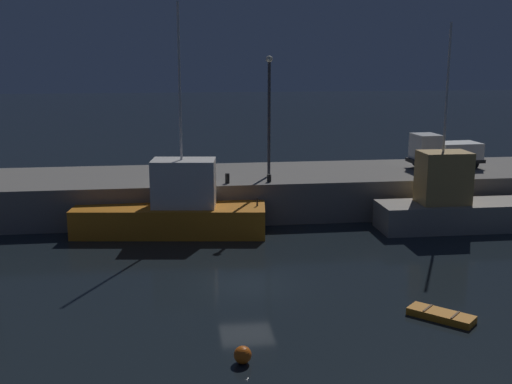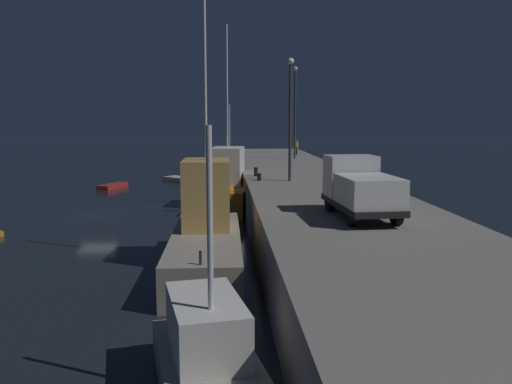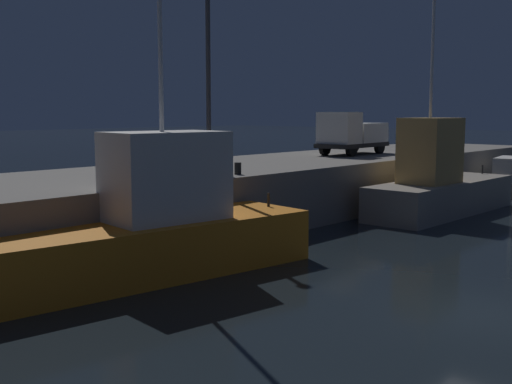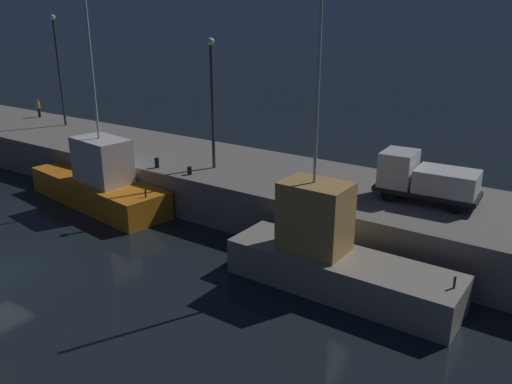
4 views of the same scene
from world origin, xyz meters
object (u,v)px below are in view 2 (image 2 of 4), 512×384
(fishing_trawler_red, at_px, (229,167))
(utility_truck, at_px, (360,188))
(bollard_east, at_px, (259,177))
(bollard_central, at_px, (240,151))
(fishing_boat_white, at_px, (206,236))
(rowboat_white_mid, at_px, (182,180))
(dockworker, at_px, (297,146))
(bollard_west, at_px, (256,172))
(lamp_post_west, at_px, (295,106))
(fishing_boat_blue, at_px, (229,186))
(lamp_post_east, at_px, (290,110))
(fishing_boat_grey, at_px, (213,371))
(dinghy_orange_near, at_px, (113,186))

(fishing_trawler_red, height_order, utility_truck, fishing_trawler_red)
(bollard_east, bearing_deg, utility_truck, 14.12)
(utility_truck, bearing_deg, bollard_central, -174.78)
(bollard_central, height_order, bollard_east, bollard_east)
(fishing_boat_white, bearing_deg, bollard_east, 164.26)
(rowboat_white_mid, bearing_deg, fishing_trawler_red, 145.78)
(dockworker, xyz_separation_m, bollard_west, (21.20, -5.92, -0.65))
(dockworker, bearing_deg, lamp_post_west, -10.34)
(rowboat_white_mid, xyz_separation_m, bollard_east, (21.49, 6.78, 2.64))
(dockworker, distance_m, bollard_east, 24.61)
(dockworker, distance_m, bollard_west, 22.02)
(fishing_trawler_red, distance_m, bollard_west, 26.48)
(dockworker, relative_size, bollard_west, 2.69)
(utility_truck, xyz_separation_m, bollard_central, (-40.44, -3.69, -1.01))
(rowboat_white_mid, xyz_separation_m, utility_truck, (34.63, 10.09, 3.64))
(fishing_boat_white, bearing_deg, fishing_trawler_red, 177.80)
(fishing_boat_blue, height_order, fishing_boat_white, fishing_boat_blue)
(lamp_post_east, bearing_deg, bollard_east, -98.36)
(fishing_boat_grey, height_order, lamp_post_east, lamp_post_east)
(fishing_boat_white, relative_size, rowboat_white_mid, 3.05)
(fishing_boat_blue, height_order, utility_truck, fishing_boat_blue)
(fishing_boat_grey, xyz_separation_m, lamp_post_east, (-22.52, 4.70, 6.45))
(fishing_trawler_red, height_order, bollard_central, fishing_trawler_red)
(fishing_boat_blue, height_order, rowboat_white_mid, fishing_boat_blue)
(lamp_post_west, relative_size, bollard_west, 14.50)
(bollard_west, xyz_separation_m, bollard_east, (2.69, 0.05, -0.07))
(dinghy_orange_near, relative_size, dockworker, 2.20)
(bollard_west, bearing_deg, dinghy_orange_near, -137.20)
(bollard_central, relative_size, bollard_east, 0.93)
(rowboat_white_mid, relative_size, dockworker, 2.42)
(fishing_boat_blue, distance_m, lamp_post_east, 9.52)
(rowboat_white_mid, bearing_deg, fishing_boat_grey, 5.24)
(fishing_trawler_red, bearing_deg, lamp_post_east, 7.07)
(bollard_central, bearing_deg, bollard_east, 0.82)
(fishing_boat_white, distance_m, rowboat_white_mid, 33.05)
(fishing_boat_white, distance_m, bollard_west, 14.45)
(fishing_trawler_red, height_order, bollard_east, fishing_trawler_red)
(lamp_post_east, xyz_separation_m, utility_truck, (12.85, 1.32, -3.40))
(fishing_boat_white, distance_m, fishing_boat_grey, 11.51)
(fishing_trawler_red, xyz_separation_m, fishing_boat_white, (40.37, -1.55, 0.72))
(fishing_boat_white, height_order, dockworker, fishing_boat_white)
(fishing_boat_grey, relative_size, lamp_post_west, 0.85)
(dinghy_orange_near, bearing_deg, dockworker, 110.65)
(fishing_trawler_red, distance_m, lamp_post_east, 30.25)
(fishing_boat_blue, bearing_deg, lamp_post_east, 31.64)
(dinghy_orange_near, distance_m, bollard_east, 21.42)
(fishing_boat_white, bearing_deg, bollard_central, 175.84)
(fishing_trawler_red, xyz_separation_m, dinghy_orange_near, (12.28, -11.43, -0.59))
(fishing_boat_white, relative_size, dockworker, 7.37)
(dinghy_orange_near, relative_size, lamp_post_east, 0.47)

